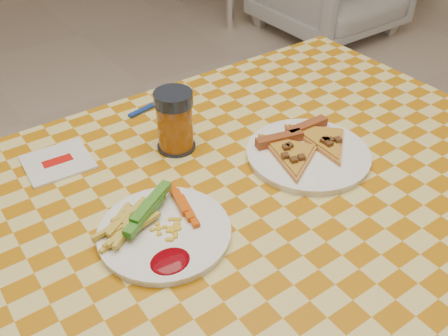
{
  "coord_description": "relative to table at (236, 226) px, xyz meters",
  "views": [
    {
      "loc": [
        -0.41,
        -0.54,
        1.35
      ],
      "look_at": [
        0.01,
        0.06,
        0.78
      ],
      "focal_mm": 40.0,
      "sensor_mm": 36.0,
      "label": 1
    }
  ],
  "objects": [
    {
      "name": "fork",
      "position": [
        0.04,
        0.37,
        0.08
      ],
      "size": [
        0.15,
        0.05,
        0.01
      ],
      "rotation": [
        0.0,
        0.0,
        0.2
      ],
      "color": "navy",
      "rests_on": "table"
    },
    {
      "name": "fries_veggies",
      "position": [
        -0.16,
        0.0,
        0.1
      ],
      "size": [
        0.19,
        0.18,
        0.04
      ],
      "color": "gold",
      "rests_on": "plate_left"
    },
    {
      "name": "pizza_slices",
      "position": [
        0.19,
        0.03,
        0.09
      ],
      "size": [
        0.23,
        0.22,
        0.02
      ],
      "color": "#DB9043",
      "rests_on": "plate_right"
    },
    {
      "name": "drink_glass",
      "position": [
        -0.01,
        0.2,
        0.14
      ],
      "size": [
        0.08,
        0.08,
        0.13
      ],
      "color": "black",
      "rests_on": "table"
    },
    {
      "name": "table",
      "position": [
        0.0,
        0.0,
        0.0
      ],
      "size": [
        1.28,
        0.88,
        0.76
      ],
      "color": "white",
      "rests_on": "ground"
    },
    {
      "name": "napkin",
      "position": [
        -0.23,
        0.28,
        0.08
      ],
      "size": [
        0.13,
        0.12,
        0.01
      ],
      "rotation": [
        0.0,
        0.0,
        -0.06
      ],
      "color": "white",
      "rests_on": "table"
    },
    {
      "name": "plate_right",
      "position": [
        0.19,
        0.01,
        0.08
      ],
      "size": [
        0.26,
        0.26,
        0.01
      ],
      "primitive_type": "cylinder",
      "rotation": [
        0.0,
        0.0,
        -0.07
      ],
      "color": "white",
      "rests_on": "table"
    },
    {
      "name": "plate_left",
      "position": [
        -0.16,
        -0.01,
        0.08
      ],
      "size": [
        0.28,
        0.28,
        0.01
      ],
      "primitive_type": "cylinder",
      "rotation": [
        0.0,
        0.0,
        -0.4
      ],
      "color": "white",
      "rests_on": "table"
    }
  ]
}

